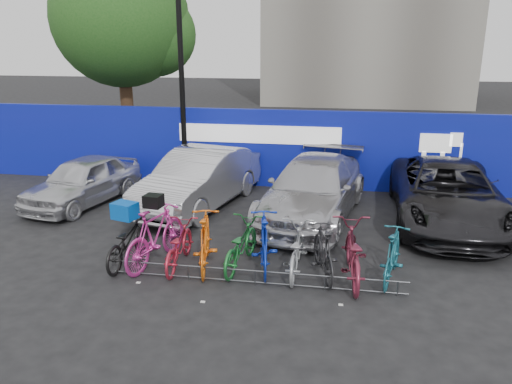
% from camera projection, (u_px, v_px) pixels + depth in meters
% --- Properties ---
extents(ground, '(100.00, 100.00, 0.00)m').
position_uv_depth(ground, '(260.00, 271.00, 9.97)').
color(ground, black).
rests_on(ground, ground).
extents(hoarding, '(22.00, 0.18, 2.40)m').
position_uv_depth(hoarding, '(291.00, 149.00, 15.27)').
color(hoarding, '#0A1795').
rests_on(hoarding, ground).
extents(tree, '(5.40, 5.20, 7.80)m').
position_uv_depth(tree, '(127.00, 22.00, 19.03)').
color(tree, '#382314').
rests_on(tree, ground).
extents(lamppost, '(0.25, 0.50, 6.11)m').
position_uv_depth(lamppost, '(182.00, 80.00, 14.60)').
color(lamppost, black).
rests_on(lamppost, ground).
extents(bike_rack, '(5.60, 0.03, 0.30)m').
position_uv_depth(bike_rack, '(255.00, 277.00, 9.35)').
color(bike_rack, '#595B60').
rests_on(bike_rack, ground).
extents(car_0, '(2.34, 4.11, 1.32)m').
position_uv_depth(car_0, '(83.00, 181.00, 13.87)').
color(car_0, silver).
rests_on(car_0, ground).
extents(car_1, '(2.74, 5.02, 1.57)m').
position_uv_depth(car_1, '(199.00, 179.00, 13.56)').
color(car_1, '#B1B2B6').
rests_on(car_1, ground).
extents(car_2, '(3.01, 5.46, 1.50)m').
position_uv_depth(car_2, '(313.00, 189.00, 12.77)').
color(car_2, '#B4B3B9').
rests_on(car_2, ground).
extents(car_3, '(2.75, 5.58, 1.52)m').
position_uv_depth(car_3, '(447.00, 194.00, 12.36)').
color(car_3, black).
rests_on(car_3, ground).
extents(bike_0, '(0.72, 1.87, 0.97)m').
position_uv_depth(bike_0, '(127.00, 241.00, 10.20)').
color(bike_0, black).
rests_on(bike_0, ground).
extents(bike_1, '(1.07, 2.13, 1.23)m').
position_uv_depth(bike_1, '(156.00, 236.00, 10.10)').
color(bike_1, '#D03296').
rests_on(bike_1, ground).
extents(bike_2, '(0.64, 1.73, 0.90)m').
position_uv_depth(bike_2, '(178.00, 245.00, 10.04)').
color(bike_2, '#AE2034').
rests_on(bike_2, ground).
extents(bike_3, '(0.90, 1.98, 1.15)m').
position_uv_depth(bike_3, '(205.00, 241.00, 9.94)').
color(bike_3, orange).
rests_on(bike_3, ground).
extents(bike_4, '(0.89, 1.90, 0.96)m').
position_uv_depth(bike_4, '(240.00, 245.00, 9.99)').
color(bike_4, '#196729').
rests_on(bike_4, ground).
extents(bike_5, '(0.86, 1.96, 1.14)m').
position_uv_depth(bike_5, '(264.00, 242.00, 9.91)').
color(bike_5, '#0F2BB2').
rests_on(bike_5, ground).
extents(bike_6, '(0.64, 1.82, 0.95)m').
position_uv_depth(bike_6, '(295.00, 250.00, 9.76)').
color(bike_6, '#96999C').
rests_on(bike_6, ground).
extents(bike_7, '(0.88, 1.77, 1.02)m').
position_uv_depth(bike_7, '(323.00, 252.00, 9.61)').
color(bike_7, '#242426').
rests_on(bike_7, ground).
extents(bike_8, '(0.88, 2.13, 1.09)m').
position_uv_depth(bike_8, '(352.00, 253.00, 9.45)').
color(bike_8, maroon).
rests_on(bike_8, ground).
extents(bike_9, '(0.88, 1.77, 1.02)m').
position_uv_depth(bike_9, '(393.00, 255.00, 9.44)').
color(bike_9, '#1A6172').
rests_on(bike_9, ground).
extents(cargo_crate, '(0.55, 0.47, 0.33)m').
position_uv_depth(cargo_crate, '(125.00, 211.00, 10.01)').
color(cargo_crate, '#064AAE').
rests_on(cargo_crate, bike_0).
extents(cargo_topcase, '(0.38, 0.34, 0.25)m').
position_uv_depth(cargo_topcase, '(153.00, 201.00, 9.89)').
color(cargo_topcase, black).
rests_on(cargo_topcase, bike_1).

